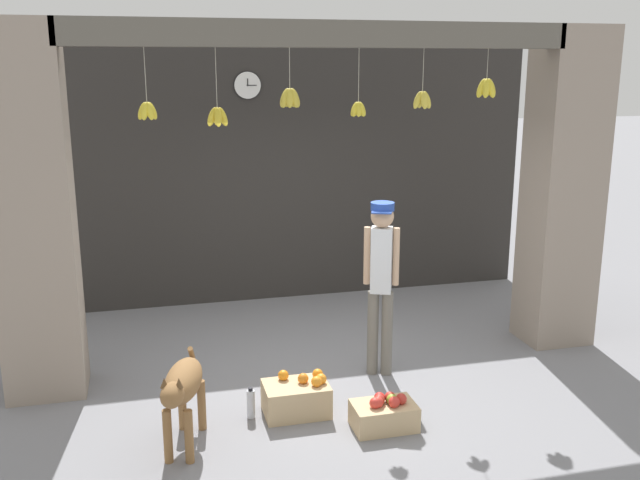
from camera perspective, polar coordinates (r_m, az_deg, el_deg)
ground_plane at (r=7.26m, az=0.73°, el=-10.64°), size 60.00×60.00×0.00m
shop_back_wall at (r=9.16m, az=-3.34°, el=5.65°), size 6.64×0.12×3.40m
shop_pillar_left at (r=6.87m, az=-21.99°, el=1.84°), size 0.70×0.60×3.40m
shop_pillar_right at (r=8.09m, az=18.84°, el=3.81°), size 0.70×0.60×3.40m
storefront_awning at (r=6.72m, az=0.62°, el=15.73°), size 4.74×0.30×0.94m
dog at (r=5.86m, az=-10.95°, el=-11.48°), size 0.45×0.98×0.76m
shopkeeper at (r=6.92m, az=4.91°, el=-2.69°), size 0.32×0.31×1.74m
fruit_crate_oranges at (r=6.45m, az=-1.86°, el=-12.48°), size 0.57×0.40×0.37m
fruit_crate_apples at (r=6.25m, az=5.16°, el=-13.66°), size 0.54×0.35×0.31m
water_bottle at (r=6.41m, az=-5.56°, el=-12.90°), size 0.07×0.07×0.28m
wall_clock at (r=8.93m, az=-5.82°, el=12.21°), size 0.34×0.03×0.34m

